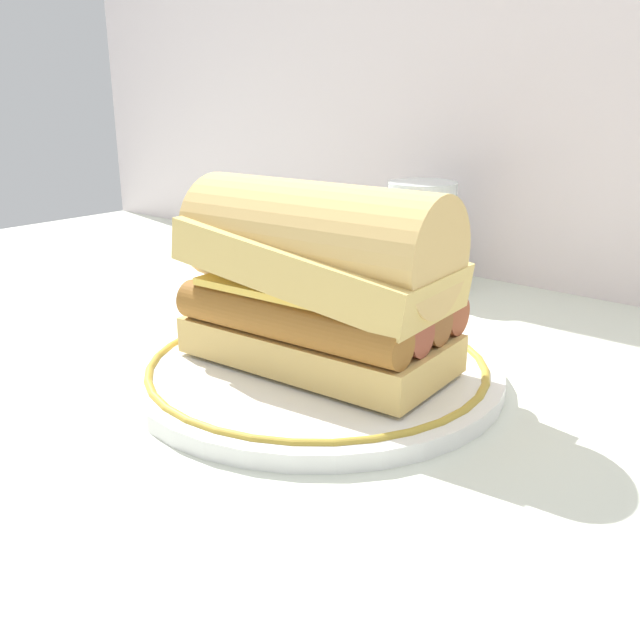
% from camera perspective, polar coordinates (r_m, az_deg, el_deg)
% --- Properties ---
extents(ground_plane, '(1.50, 1.50, 0.00)m').
position_cam_1_polar(ground_plane, '(0.50, 2.15, -5.62)').
color(ground_plane, beige).
extents(plate, '(0.27, 0.27, 0.01)m').
position_cam_1_polar(plate, '(0.52, -0.00, -3.93)').
color(plate, white).
rests_on(plate, ground_plane).
extents(sausage_sandwich, '(0.20, 0.12, 0.13)m').
position_cam_1_polar(sausage_sandwich, '(0.49, -0.00, 3.62)').
color(sausage_sandwich, '#D9B466').
rests_on(sausage_sandwich, plate).
extents(drinking_glass, '(0.07, 0.07, 0.11)m').
position_cam_1_polar(drinking_glass, '(0.75, 8.08, 6.30)').
color(drinking_glass, silver).
rests_on(drinking_glass, ground_plane).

